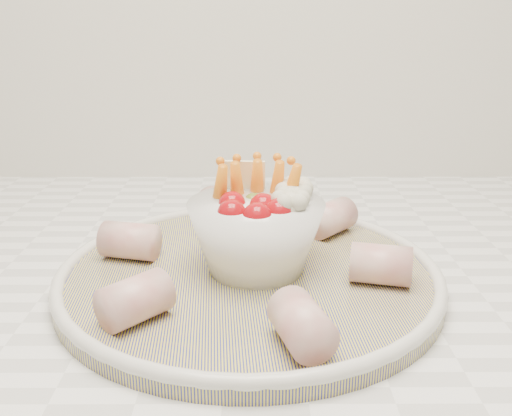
{
  "coord_description": "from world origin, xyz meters",
  "views": [
    {
      "loc": [
        0.08,
        0.9,
        1.16
      ],
      "look_at": [
        0.08,
        1.38,
        1.0
      ],
      "focal_mm": 40.0,
      "sensor_mm": 36.0,
      "label": 1
    }
  ],
  "objects": [
    {
      "name": "veggie_bowl",
      "position": [
        0.08,
        1.38,
        0.97
      ],
      "size": [
        0.12,
        0.12,
        0.1
      ],
      "color": "white",
      "rests_on": "serving_platter"
    },
    {
      "name": "cured_meat_rolls",
      "position": [
        0.07,
        1.38,
        0.95
      ],
      "size": [
        0.29,
        0.32,
        0.04
      ],
      "color": "#BC5956",
      "rests_on": "serving_platter"
    },
    {
      "name": "serving_platter",
      "position": [
        0.07,
        1.38,
        0.93
      ],
      "size": [
        0.38,
        0.38,
        0.02
      ],
      "color": "navy",
      "rests_on": "kitchen_counter"
    }
  ]
}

